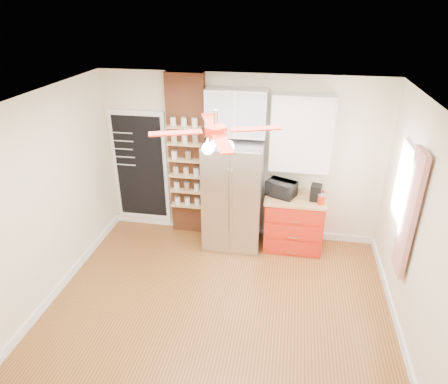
% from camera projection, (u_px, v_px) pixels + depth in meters
% --- Properties ---
extents(floor, '(4.50, 4.50, 0.00)m').
position_uv_depth(floor, '(218.00, 310.00, 5.23)').
color(floor, brown).
rests_on(floor, ground).
extents(ceiling, '(4.50, 4.50, 0.00)m').
position_uv_depth(ceiling, '(216.00, 105.00, 4.04)').
color(ceiling, white).
rests_on(ceiling, wall_back).
extents(wall_back, '(4.50, 0.02, 2.70)m').
position_uv_depth(wall_back, '(240.00, 159.00, 6.41)').
color(wall_back, beige).
rests_on(wall_back, floor).
extents(wall_front, '(4.50, 0.02, 2.70)m').
position_uv_depth(wall_front, '(164.00, 358.00, 2.87)').
color(wall_front, beige).
rests_on(wall_front, floor).
extents(wall_left, '(0.02, 4.00, 2.70)m').
position_uv_depth(wall_left, '(40.00, 205.00, 4.99)').
color(wall_left, beige).
rests_on(wall_left, floor).
extents(wall_right, '(0.02, 4.00, 2.70)m').
position_uv_depth(wall_right, '(422.00, 239.00, 4.29)').
color(wall_right, beige).
rests_on(wall_right, floor).
extents(chalkboard, '(0.95, 0.05, 1.95)m').
position_uv_depth(chalkboard, '(140.00, 167.00, 6.75)').
color(chalkboard, white).
rests_on(chalkboard, wall_back).
extents(brick_pillar, '(0.60, 0.16, 2.70)m').
position_uv_depth(brick_pillar, '(188.00, 157.00, 6.47)').
color(brick_pillar, brown).
rests_on(brick_pillar, floor).
extents(fridge, '(0.90, 0.70, 1.75)m').
position_uv_depth(fridge, '(233.00, 195.00, 6.30)').
color(fridge, '#B5B5BA').
rests_on(fridge, floor).
extents(upper_glass_cabinet, '(0.90, 0.35, 0.70)m').
position_uv_depth(upper_glass_cabinet, '(236.00, 113.00, 5.91)').
color(upper_glass_cabinet, white).
rests_on(upper_glass_cabinet, wall_back).
extents(red_cabinet, '(0.94, 0.64, 0.90)m').
position_uv_depth(red_cabinet, '(294.00, 222.00, 6.37)').
color(red_cabinet, red).
rests_on(red_cabinet, floor).
extents(upper_shelf_unit, '(0.90, 0.30, 1.15)m').
position_uv_depth(upper_shelf_unit, '(301.00, 133.00, 5.90)').
color(upper_shelf_unit, white).
rests_on(upper_shelf_unit, wall_back).
extents(window, '(0.04, 0.75, 1.05)m').
position_uv_depth(window, '(405.00, 187.00, 5.00)').
color(window, white).
rests_on(window, wall_right).
extents(curtain, '(0.06, 0.40, 1.55)m').
position_uv_depth(curtain, '(409.00, 214.00, 4.56)').
color(curtain, red).
rests_on(curtain, wall_right).
extents(ceiling_fan, '(1.40, 1.40, 0.44)m').
position_uv_depth(ceiling_fan, '(216.00, 131.00, 4.17)').
color(ceiling_fan, silver).
rests_on(ceiling_fan, ceiling).
extents(toaster_oven, '(0.52, 0.45, 0.24)m').
position_uv_depth(toaster_oven, '(281.00, 189.00, 6.18)').
color(toaster_oven, black).
rests_on(toaster_oven, red_cabinet).
extents(coffee_maker, '(0.19, 0.21, 0.25)m').
position_uv_depth(coffee_maker, '(316.00, 192.00, 6.04)').
color(coffee_maker, black).
rests_on(coffee_maker, red_cabinet).
extents(canister_left, '(0.12, 0.12, 0.14)m').
position_uv_depth(canister_left, '(321.00, 200.00, 5.95)').
color(canister_left, red).
rests_on(canister_left, red_cabinet).
extents(canister_right, '(0.15, 0.15, 0.15)m').
position_uv_depth(canister_right, '(321.00, 193.00, 6.15)').
color(canister_right, '#B1091F').
rests_on(canister_right, red_cabinet).
extents(pantry_jar_oats, '(0.10, 0.10, 0.13)m').
position_uv_depth(pantry_jar_oats, '(174.00, 155.00, 6.32)').
color(pantry_jar_oats, beige).
rests_on(pantry_jar_oats, brick_pillar).
extents(pantry_jar_beans, '(0.12, 0.12, 0.13)m').
position_uv_depth(pantry_jar_beans, '(188.00, 156.00, 6.29)').
color(pantry_jar_beans, olive).
rests_on(pantry_jar_beans, brick_pillar).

